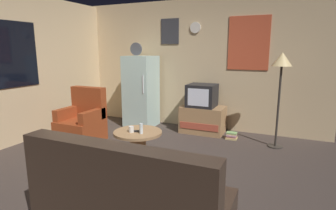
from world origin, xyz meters
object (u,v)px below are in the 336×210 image
object	(u,v)px
crt_tv	(202,95)
mug_ceramic_white	(131,129)
fridge	(141,91)
couch	(130,203)
wine_glass	(141,129)
remote_control	(134,131)
coffee_table	(138,145)
standing_lamp	(282,67)
tv_stand	(203,119)
book_stack	(232,136)
armchair	(82,123)

from	to	relation	value
crt_tv	mug_ceramic_white	bearing A→B (deg)	-105.86
fridge	couch	bearing A→B (deg)	-62.06
wine_glass	remote_control	distance (m)	0.16
crt_tv	coffee_table	xyz separation A→B (m)	(-0.45, -1.73, -0.53)
fridge	coffee_table	bearing A→B (deg)	-62.11
standing_lamp	couch	xyz separation A→B (m)	(-1.05, -2.95, -1.05)
standing_lamp	wine_glass	distance (m)	2.46
couch	coffee_table	bearing A→B (deg)	117.99
tv_stand	mug_ceramic_white	size ratio (longest dim) A/B	9.33
tv_stand	book_stack	xyz separation A→B (m)	(0.62, -0.19, -0.20)
wine_glass	mug_ceramic_white	distance (m)	0.17
mug_ceramic_white	book_stack	distance (m)	2.04
wine_glass	crt_tv	bearing A→B (deg)	79.12
crt_tv	armchair	bearing A→B (deg)	-142.71
standing_lamp	fridge	bearing A→B (deg)	174.82
remote_control	mug_ceramic_white	bearing A→B (deg)	-153.45
fridge	standing_lamp	xyz separation A→B (m)	(2.75, -0.25, 0.60)
tv_stand	crt_tv	size ratio (longest dim) A/B	1.56
crt_tv	book_stack	distance (m)	0.96
fridge	book_stack	size ratio (longest dim) A/B	8.91
armchair	book_stack	world-z (taller)	armchair
standing_lamp	tv_stand	bearing A→B (deg)	167.46
fridge	armchair	xyz separation A→B (m)	(-0.47, -1.32, -0.42)
standing_lamp	couch	size ratio (longest dim) A/B	0.94
fridge	mug_ceramic_white	world-z (taller)	fridge
fridge	coffee_table	distance (m)	1.96
fridge	tv_stand	bearing A→B (deg)	2.45
standing_lamp	armchair	bearing A→B (deg)	-161.61
wine_glass	book_stack	distance (m)	1.96
wine_glass	couch	xyz separation A→B (m)	(0.71, -1.45, -0.20)
standing_lamp	wine_glass	xyz separation A→B (m)	(-1.76, -1.50, -0.84)
crt_tv	book_stack	bearing A→B (deg)	-15.92
mug_ceramic_white	tv_stand	bearing A→B (deg)	73.30
wine_glass	mug_ceramic_white	world-z (taller)	wine_glass
standing_lamp	coffee_table	xyz separation A→B (m)	(-1.86, -1.42, -1.14)
tv_stand	fridge	bearing A→B (deg)	-177.55
standing_lamp	coffee_table	distance (m)	2.61
standing_lamp	remote_control	world-z (taller)	standing_lamp
tv_stand	remote_control	size ratio (longest dim) A/B	5.60
remote_control	armchair	size ratio (longest dim) A/B	0.16
armchair	book_stack	xyz separation A→B (m)	(2.46, 1.19, -0.28)
standing_lamp	mug_ceramic_white	world-z (taller)	standing_lamp
couch	book_stack	bearing A→B (deg)	84.63
remote_control	couch	bearing A→B (deg)	-82.29
wine_glass	mug_ceramic_white	xyz separation A→B (m)	(-0.17, -0.00, -0.03)
coffee_table	mug_ceramic_white	distance (m)	0.28
coffee_table	couch	xyz separation A→B (m)	(0.81, -1.52, 0.09)
tv_stand	mug_ceramic_white	xyz separation A→B (m)	(-0.54, -1.81, 0.22)
armchair	wine_glass	bearing A→B (deg)	-16.36
crt_tv	standing_lamp	world-z (taller)	standing_lamp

